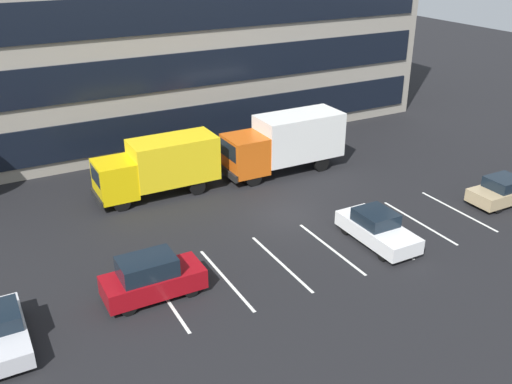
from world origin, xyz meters
name	(u,v)px	position (x,y,z in m)	size (l,w,h in m)	color
ground_plane	(288,215)	(0.00, 0.00, 0.00)	(120.00, 120.00, 0.00)	black
office_building	(161,4)	(0.00, 17.95, 9.00)	(37.33, 12.91, 18.00)	gray
lot_markings	(331,248)	(0.00, -3.98, 0.00)	(16.94, 5.40, 0.01)	silver
box_truck_orange	(285,141)	(3.02, 5.35, 2.02)	(7.73, 2.56, 3.58)	#D85914
box_truck_yellow_all	(159,165)	(-5.08, 5.71, 1.84)	(7.05, 2.33, 3.27)	yellow
sedan_white	(377,228)	(2.29, -4.53, 0.75)	(1.86, 4.45, 1.59)	white
suv_maroon	(152,278)	(-8.82, -3.68, 0.91)	(4.17, 1.77, 1.88)	maroon
sedan_tan	(505,191)	(11.42, -4.38, 0.72)	(4.28, 1.79, 1.53)	tan
sedan_silver	(1,331)	(-14.69, -4.06, 0.69)	(1.70, 4.05, 1.45)	silver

